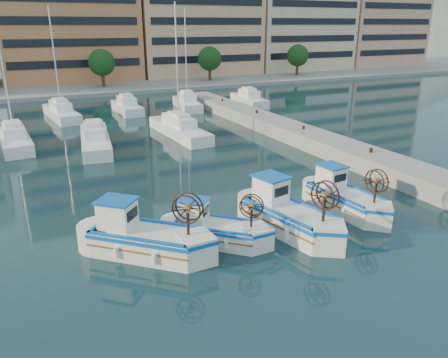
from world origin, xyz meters
TOP-DOWN VIEW (x-y plane):
  - ground at (0.00, 0.00)m, footprint 300.00×300.00m
  - quay at (13.00, 8.00)m, footprint 3.00×60.00m
  - waterfront at (9.23, 65.04)m, footprint 180.00×40.00m
  - hill_east at (140.00, 110.00)m, footprint 160.00×160.00m
  - yacht_marina at (-3.43, 27.27)m, footprint 41.11×23.36m
  - fishing_boat_a at (-4.93, 1.11)m, footprint 4.95×4.80m
  - fishing_boat_b at (-1.64, 0.76)m, footprint 4.08×3.99m
  - fishing_boat_c at (2.16, 0.31)m, footprint 3.09×5.34m
  - fishing_boat_d at (6.36, 1.00)m, footprint 2.26×4.81m

SIDE VIEW (x-z plane):
  - ground at x=0.00m, z-range 0.00..0.00m
  - hill_east at x=140.00m, z-range -25.00..25.00m
  - yacht_marina at x=-3.43m, z-range -5.22..6.28m
  - quay at x=13.00m, z-range 0.00..1.20m
  - fishing_boat_b at x=-1.64m, z-range -0.59..2.03m
  - fishing_boat_d at x=6.36m, z-range -0.66..2.29m
  - fishing_boat_a at x=-4.93m, z-range -0.71..2.45m
  - fishing_boat_c at x=2.16m, z-range -0.73..2.51m
  - waterfront at x=9.23m, z-range -1.70..23.90m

